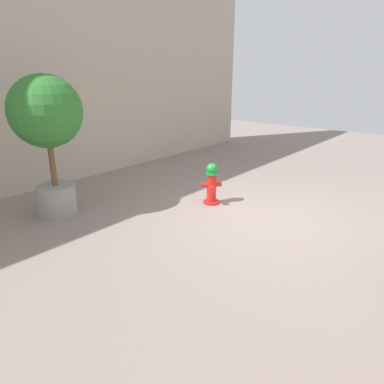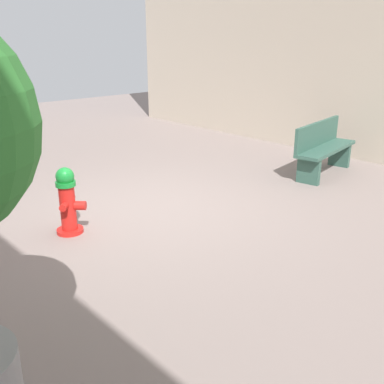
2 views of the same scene
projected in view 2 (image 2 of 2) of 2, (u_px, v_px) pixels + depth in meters
The scene contains 3 objects.
ground_plane at pixel (145, 209), 6.52m from camera, with size 23.40×23.40×0.00m, color gray.
fire_hydrant at pixel (68, 201), 5.62m from camera, with size 0.38×0.38×0.87m.
bench_near at pixel (323, 147), 8.07m from camera, with size 1.80×0.70×0.95m.
Camera 2 is at (3.61, 4.93, 2.40)m, focal length 41.64 mm.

